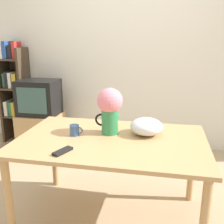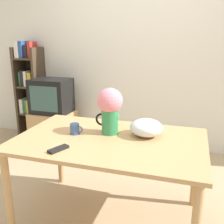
{
  "view_description": "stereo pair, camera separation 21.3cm",
  "coord_description": "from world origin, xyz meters",
  "px_view_note": "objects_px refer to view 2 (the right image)",
  "views": [
    {
      "loc": [
        0.5,
        -1.98,
        1.5
      ],
      "look_at": [
        0.1,
        0.03,
        0.92
      ],
      "focal_mm": 42.0,
      "sensor_mm": 36.0,
      "label": 1
    },
    {
      "loc": [
        0.71,
        -1.93,
        1.5
      ],
      "look_at": [
        0.1,
        0.03,
        0.92
      ],
      "focal_mm": 42.0,
      "sensor_mm": 36.0,
      "label": 2
    }
  ],
  "objects_px": {
    "coffee_mug": "(75,129)",
    "white_bowl": "(146,128)",
    "flower_vase": "(110,107)",
    "tv_set": "(51,96)"
  },
  "relations": [
    {
      "from": "coffee_mug",
      "to": "white_bowl",
      "type": "relative_size",
      "value": 0.41
    },
    {
      "from": "coffee_mug",
      "to": "white_bowl",
      "type": "distance_m",
      "value": 0.58
    },
    {
      "from": "flower_vase",
      "to": "white_bowl",
      "type": "relative_size",
      "value": 1.43
    },
    {
      "from": "tv_set",
      "to": "coffee_mug",
      "type": "bearing_deg",
      "value": -52.94
    },
    {
      "from": "coffee_mug",
      "to": "flower_vase",
      "type": "bearing_deg",
      "value": 21.02
    },
    {
      "from": "coffee_mug",
      "to": "white_bowl",
      "type": "height_order",
      "value": "white_bowl"
    },
    {
      "from": "coffee_mug",
      "to": "tv_set",
      "type": "xyz_separation_m",
      "value": [
        -0.93,
        1.23,
        -0.04
      ]
    },
    {
      "from": "flower_vase",
      "to": "coffee_mug",
      "type": "relative_size",
      "value": 3.51
    },
    {
      "from": "coffee_mug",
      "to": "white_bowl",
      "type": "xyz_separation_m",
      "value": [
        0.57,
        0.13,
        0.03
      ]
    },
    {
      "from": "white_bowl",
      "to": "tv_set",
      "type": "bearing_deg",
      "value": 143.82
    }
  ]
}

